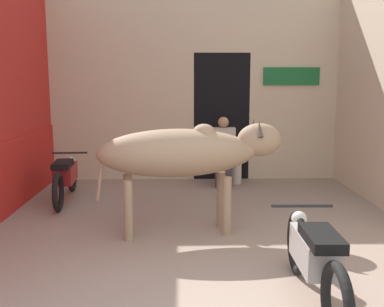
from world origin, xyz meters
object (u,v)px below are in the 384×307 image
cow (187,153)px  shopkeeper_seated (223,150)px  motorcycle_near (314,257)px  motorcycle_far (65,176)px  plastic_stool (236,170)px

cow → shopkeeper_seated: cow is taller
motorcycle_near → motorcycle_far: (-2.96, 3.45, -0.02)m
motorcycle_far → shopkeeper_seated: (2.61, 0.94, 0.26)m
motorcycle_far → shopkeeper_seated: 2.79m
plastic_stool → motorcycle_near: bearing=-88.8°
motorcycle_near → motorcycle_far: 4.55m
cow → plastic_stool: bearing=70.7°
shopkeeper_seated → plastic_stool: size_ratio=2.65×
motorcycle_near → shopkeeper_seated: shopkeeper_seated is taller
motorcycle_far → motorcycle_near: bearing=-49.4°
motorcycle_far → plastic_stool: 3.08m
cow → plastic_stool: (0.95, 2.71, -0.76)m
cow → motorcycle_far: bearing=140.4°
motorcycle_far → plastic_stool: size_ratio=3.84×
motorcycle_far → shopkeeper_seated: bearing=19.8°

